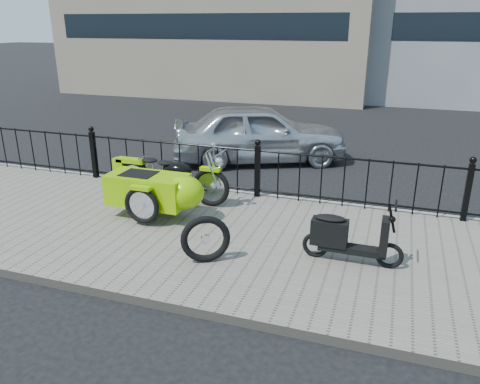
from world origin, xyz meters
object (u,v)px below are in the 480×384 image
(motorcycle_sidecar, at_px, (162,188))
(spare_tire, at_px, (206,239))
(sedan_car, at_px, (259,133))
(scooter, at_px, (345,237))

(motorcycle_sidecar, distance_m, spare_tire, 1.86)
(sedan_car, bearing_deg, scooter, -175.51)
(scooter, bearing_deg, spare_tire, -160.55)
(motorcycle_sidecar, distance_m, scooter, 3.16)
(motorcycle_sidecar, distance_m, sedan_car, 4.03)
(motorcycle_sidecar, relative_size, sedan_car, 0.56)
(motorcycle_sidecar, bearing_deg, scooter, -12.54)
(spare_tire, relative_size, sedan_car, 0.16)
(spare_tire, bearing_deg, motorcycle_sidecar, 135.49)
(scooter, distance_m, spare_tire, 1.86)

